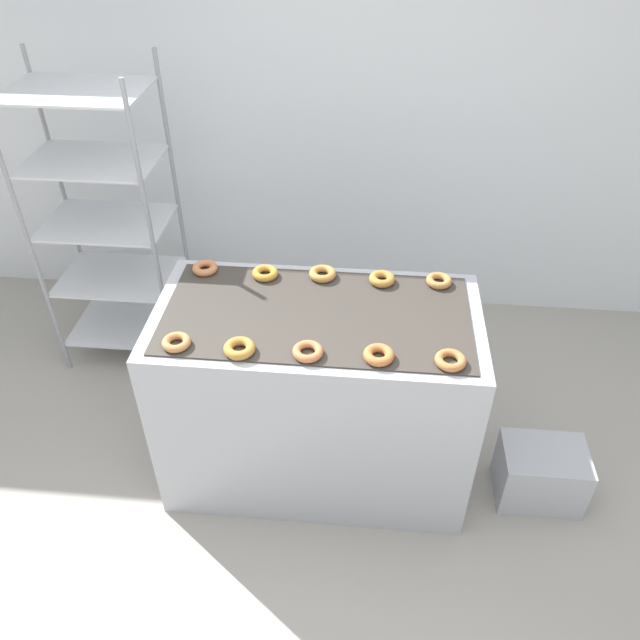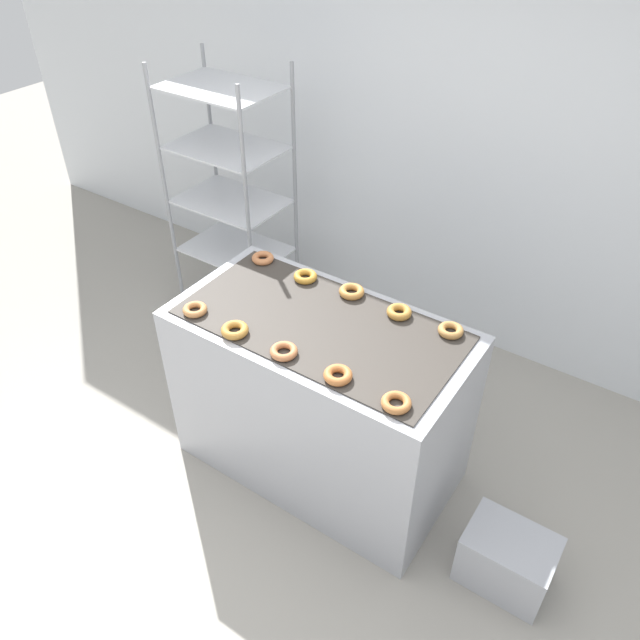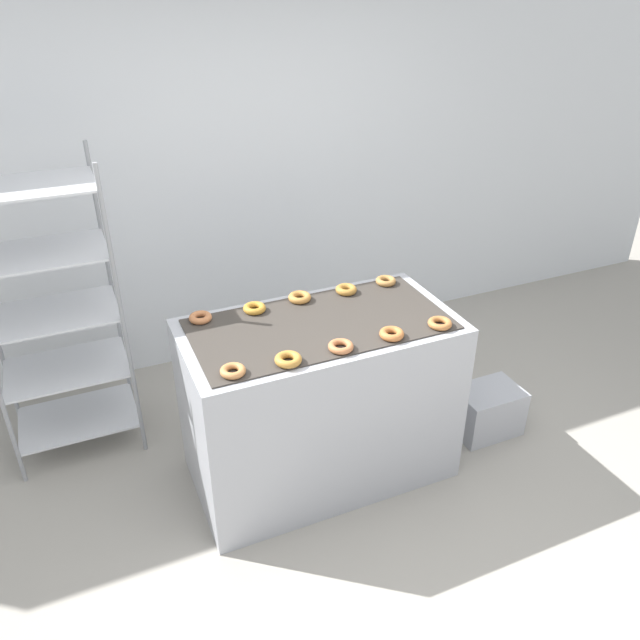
# 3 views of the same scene
# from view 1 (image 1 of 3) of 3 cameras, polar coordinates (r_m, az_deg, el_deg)

# --- Properties ---
(ground_plane) EXTENTS (14.00, 14.00, 0.00)m
(ground_plane) POSITION_cam_1_polar(r_m,az_deg,el_deg) (2.98, -1.49, -22.06)
(ground_plane) COLOR #9E998E
(wall_back) EXTENTS (8.00, 0.05, 2.80)m
(wall_back) POSITION_cam_1_polar(r_m,az_deg,el_deg) (3.79, 2.04, 19.91)
(wall_back) COLOR silver
(wall_back) RESTS_ON ground_plane
(fryer_machine) EXTENTS (1.41, 0.74, 0.98)m
(fryer_machine) POSITION_cam_1_polar(r_m,az_deg,el_deg) (2.97, -0.27, -6.89)
(fryer_machine) COLOR #A8AAB2
(fryer_machine) RESTS_ON ground_plane
(baking_rack_cart) EXTENTS (0.70, 0.50, 1.75)m
(baking_rack_cart) POSITION_cam_1_polar(r_m,az_deg,el_deg) (3.66, -18.89, 8.42)
(baking_rack_cart) COLOR gray
(baking_rack_cart) RESTS_ON ground_plane
(glaze_bin) EXTENTS (0.40, 0.29, 0.30)m
(glaze_bin) POSITION_cam_1_polar(r_m,az_deg,el_deg) (3.27, 19.50, -13.08)
(glaze_bin) COLOR #A8AAB2
(glaze_bin) RESTS_ON ground_plane
(donut_near_leftmost) EXTENTS (0.12, 0.12, 0.03)m
(donut_near_leftmost) POSITION_cam_1_polar(r_m,az_deg,el_deg) (2.54, -13.00, -2.00)
(donut_near_leftmost) COLOR #B87843
(donut_near_leftmost) RESTS_ON fryer_machine
(donut_near_left) EXTENTS (0.13, 0.13, 0.04)m
(donut_near_left) POSITION_cam_1_polar(r_m,az_deg,el_deg) (2.46, -7.38, -2.58)
(donut_near_left) COLOR #B27B32
(donut_near_left) RESTS_ON fryer_machine
(donut_near_center) EXTENTS (0.12, 0.12, 0.03)m
(donut_near_center) POSITION_cam_1_polar(r_m,az_deg,el_deg) (2.43, -1.12, -2.89)
(donut_near_center) COLOR #B56D41
(donut_near_center) RESTS_ON fryer_machine
(donut_near_right) EXTENTS (0.12, 0.12, 0.04)m
(donut_near_right) POSITION_cam_1_polar(r_m,az_deg,el_deg) (2.42, 5.39, -3.20)
(donut_near_right) COLOR #B76A35
(donut_near_right) RESTS_ON fryer_machine
(donut_near_rightmost) EXTENTS (0.12, 0.12, 0.03)m
(donut_near_rightmost) POSITION_cam_1_polar(r_m,az_deg,el_deg) (2.44, 11.84, -3.63)
(donut_near_rightmost) COLOR #AF6C37
(donut_near_rightmost) RESTS_ON fryer_machine
(donut_far_leftmost) EXTENTS (0.12, 0.12, 0.03)m
(donut_far_leftmost) POSITION_cam_1_polar(r_m,az_deg,el_deg) (2.94, -10.48, 4.69)
(donut_far_leftmost) COLOR #B96F42
(donut_far_leftmost) RESTS_ON fryer_machine
(donut_far_left) EXTENTS (0.12, 0.12, 0.03)m
(donut_far_left) POSITION_cam_1_polar(r_m,az_deg,el_deg) (2.87, -5.04, 4.29)
(donut_far_left) COLOR #BB802B
(donut_far_left) RESTS_ON fryer_machine
(donut_far_center) EXTENTS (0.12, 0.12, 0.04)m
(donut_far_center) POSITION_cam_1_polar(r_m,az_deg,el_deg) (2.85, 0.33, 4.25)
(donut_far_center) COLOR #B87B39
(donut_far_center) RESTS_ON fryer_machine
(donut_far_right) EXTENTS (0.12, 0.12, 0.04)m
(donut_far_right) POSITION_cam_1_polar(r_m,az_deg,el_deg) (2.83, 5.68, 3.77)
(donut_far_right) COLOR #AD7631
(donut_far_right) RESTS_ON fryer_machine
(donut_far_rightmost) EXTENTS (0.12, 0.12, 0.03)m
(donut_far_rightmost) POSITION_cam_1_polar(r_m,az_deg,el_deg) (2.86, 10.82, 3.55)
(donut_far_rightmost) COLOR #AB773D
(donut_far_rightmost) RESTS_ON fryer_machine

